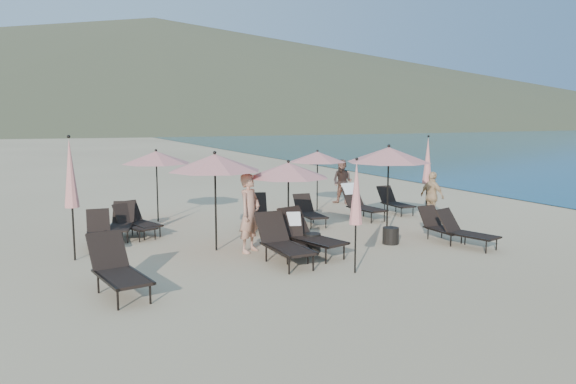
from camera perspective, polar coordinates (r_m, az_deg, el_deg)
name	(u,v)px	position (r m, az deg, el deg)	size (l,w,h in m)	color
ground	(371,254)	(13.63, 8.40, -6.28)	(800.00, 800.00, 0.00)	#D6BA8C
volcanic_headland	(175,73)	(324.16, -11.38, 11.79)	(690.00, 690.00, 55.00)	brown
lounger_0	(118,268)	(10.91, -16.92, -7.44)	(0.98, 1.92, 1.05)	black
lounger_1	(283,241)	(12.59, -0.50, -5.05)	(0.75, 1.86, 1.06)	black
lounger_2	(293,237)	(13.25, 0.55, -4.59)	(1.00, 1.61, 0.95)	black
lounger_3	(310,234)	(13.37, 2.22, -4.30)	(1.13, 1.95, 1.06)	black
lounger_4	(465,230)	(14.84, 17.53, -3.74)	(1.00, 1.66, 0.89)	black
lounger_5	(441,226)	(15.42, 15.25, -3.31)	(0.60, 1.48, 0.85)	black
lounger_6	(99,231)	(14.87, -18.65, -3.79)	(0.72, 1.58, 0.88)	black
lounger_7	(139,220)	(16.14, -14.94, -2.75)	(1.03, 1.64, 0.88)	black
lounger_8	(257,214)	(16.28, -3.13, -2.22)	(1.14, 1.84, 0.99)	black
lounger_9	(309,211)	(17.01, 2.16, -1.98)	(0.70, 1.55, 0.87)	black
lounger_10	(360,202)	(18.19, 7.37, -1.05)	(0.79, 1.77, 1.07)	black
lounger_11	(394,201)	(19.29, 10.76, -0.94)	(0.59, 1.51, 0.87)	black
lounger_12	(133,223)	(15.84, -15.43, -3.01)	(1.03, 1.59, 0.85)	black
lounger_13	(121,222)	(15.86, -16.57, -2.95)	(1.03, 1.68, 0.91)	black
umbrella_open_0	(215,163)	(13.63, -7.44, 2.97)	(2.27, 2.27, 2.45)	black
umbrella_open_1	(288,170)	(13.84, 0.04, 2.24)	(2.05, 2.05, 2.21)	black
umbrella_open_2	(389,155)	(15.72, 10.19, 3.74)	(2.33, 2.33, 2.50)	black
umbrella_open_3	(156,157)	(17.77, -13.24, 3.43)	(2.11, 2.11, 2.27)	black
umbrella_open_4	(317,157)	(19.31, 3.01, 3.58)	(1.97, 1.97, 2.12)	black
umbrella_closed_0	(356,193)	(11.68, 6.95, -0.12)	(0.29, 0.29, 2.44)	black
umbrella_closed_1	(428,161)	(18.33, 14.00, 3.09)	(0.31, 0.31, 2.67)	black
umbrella_closed_2	(71,174)	(13.51, -21.22, 1.74)	(0.33, 0.33, 2.86)	black
side_table_0	(312,243)	(13.68, 2.47, -5.16)	(0.42, 0.42, 0.46)	black
side_table_1	(391,236)	(14.74, 10.38, -4.39)	(0.42, 0.42, 0.43)	black
beachgoer_a	(250,213)	(13.57, -3.91, -2.14)	(0.70, 0.46, 1.91)	tan
beachgoer_b	(342,182)	(20.96, 5.55, 1.03)	(0.81, 0.63, 1.66)	#9D6651
beachgoer_c	(432,196)	(18.17, 14.44, -0.41)	(0.91, 0.38, 1.55)	tan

